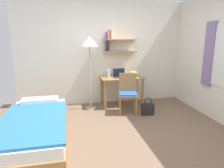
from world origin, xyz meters
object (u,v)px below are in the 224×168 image
(laptop, at_px, (119,75))
(bed, at_px, (35,130))
(desk_chair, at_px, (128,91))
(standing_lamp, at_px, (89,45))
(water_bottle, at_px, (108,74))
(book_stack, at_px, (134,74))
(desk, at_px, (122,82))
(handbag, at_px, (148,109))

(laptop, bearing_deg, bed, -138.33)
(laptop, bearing_deg, desk_chair, -82.62)
(bed, distance_m, standing_lamp, 2.21)
(water_bottle, height_order, book_stack, water_bottle)
(bed, height_order, standing_lamp, standing_lamp)
(desk_chair, height_order, laptop, laptop)
(laptop, relative_size, book_stack, 1.32)
(laptop, bearing_deg, desk, -29.48)
(bed, bearing_deg, water_bottle, 45.68)
(bed, relative_size, water_bottle, 10.09)
(standing_lamp, relative_size, water_bottle, 8.55)
(laptop, xyz_separation_m, water_bottle, (-0.29, -0.05, 0.05))
(book_stack, bearing_deg, laptop, -177.84)
(book_stack, height_order, handbag, book_stack)
(bed, relative_size, handbag, 5.08)
(book_stack, relative_size, handbag, 0.58)
(water_bottle, xyz_separation_m, book_stack, (0.67, 0.07, -0.05))
(water_bottle, distance_m, book_stack, 0.68)
(bed, xyz_separation_m, standing_lamp, (1.07, 1.45, 1.28))
(laptop, bearing_deg, handbag, -61.04)
(desk_chair, bearing_deg, bed, -150.22)
(book_stack, distance_m, handbag, 1.05)
(desk_chair, xyz_separation_m, standing_lamp, (-0.81, 0.38, 1.03))
(bed, bearing_deg, desk, 40.28)
(bed, relative_size, desk, 1.95)
(desk, height_order, laptop, laptop)
(handbag, bearing_deg, laptop, 118.96)
(water_bottle, bearing_deg, book_stack, 5.52)
(desk_chair, relative_size, water_bottle, 4.43)
(desk, relative_size, standing_lamp, 0.61)
(laptop, height_order, handbag, laptop)
(desk, bearing_deg, standing_lamp, -170.84)
(standing_lamp, bearing_deg, book_stack, 8.75)
(standing_lamp, relative_size, book_stack, 7.43)
(desk_chair, xyz_separation_m, book_stack, (0.32, 0.55, 0.29))
(desk_chair, relative_size, handbag, 2.23)
(desk, distance_m, desk_chair, 0.52)
(handbag, bearing_deg, desk, 116.83)
(desk_chair, distance_m, standing_lamp, 1.37)
(water_bottle, xyz_separation_m, handbag, (0.74, -0.76, -0.69))
(bed, distance_m, water_bottle, 2.26)
(handbag, bearing_deg, bed, -160.59)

